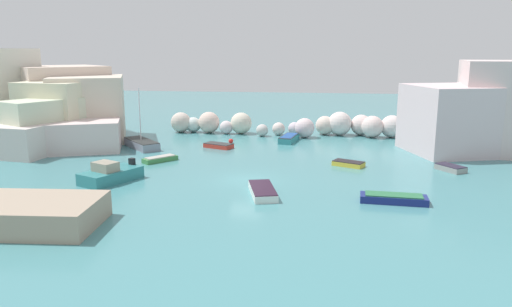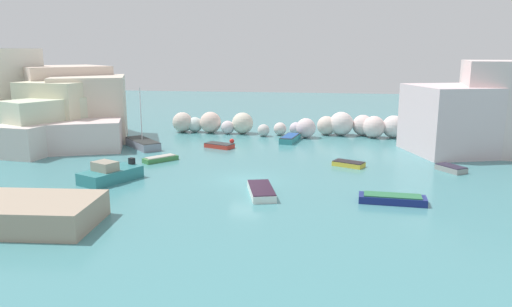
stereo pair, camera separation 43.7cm
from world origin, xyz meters
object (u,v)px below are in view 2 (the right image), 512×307
moored_boat_0 (142,143)px  moored_boat_2 (110,174)px  channel_buoy (232,141)px  moored_boat_5 (392,199)px  moored_boat_1 (261,191)px  moored_boat_7 (349,164)px  moored_boat_6 (290,138)px  stone_dock (29,213)px  moored_boat_4 (160,159)px  moored_boat_8 (451,168)px  moored_boat_3 (219,145)px

moored_boat_0 → moored_boat_2: 13.04m
channel_buoy → moored_boat_5: (14.50, -18.69, 0.01)m
moored_boat_0 → moored_boat_1: size_ratio=1.39×
moored_boat_1 → moored_boat_7: (6.22, 9.44, -0.05)m
moored_boat_6 → moored_boat_7: (5.96, -10.78, -0.14)m
moored_boat_1 → moored_boat_6: (0.26, 20.21, 0.08)m
channel_buoy → moored_boat_2: bearing=-110.1°
stone_dock → moored_boat_4: bearing=84.4°
moored_boat_1 → moored_boat_8: moored_boat_1 is taller
moored_boat_1 → moored_boat_5: bearing=71.6°
stone_dock → moored_boat_3: 24.24m
stone_dock → moored_boat_4: stone_dock is taller
moored_boat_1 → moored_boat_2: moored_boat_2 is taller
moored_boat_0 → moored_boat_5: 27.53m
moored_boat_6 → moored_boat_3: bearing=132.8°
moored_boat_4 → moored_boat_7: 16.64m
moored_boat_3 → moored_boat_4: (-3.82, -6.84, -0.01)m
channel_buoy → stone_dock: bearing=-103.4°
stone_dock → moored_boat_0: size_ratio=1.22×
moored_boat_5 → channel_buoy: bearing=-48.7°
moored_boat_1 → moored_boat_8: 17.00m
moored_boat_0 → moored_boat_2: bearing=148.5°
channel_buoy → moored_boat_1: 19.10m
moored_boat_5 → stone_dock: bearing=23.3°
moored_boat_2 → moored_boat_6: moored_boat_2 is taller
moored_boat_5 → moored_boat_1: bearing=0.2°
moored_boat_5 → moored_boat_8: bearing=-118.1°
moored_boat_0 → moored_boat_3: size_ratio=1.90×
moored_boat_6 → moored_boat_8: size_ratio=1.63×
moored_boat_8 → moored_boat_2: bearing=70.6°
moored_boat_5 → moored_boat_6: 22.37m
stone_dock → moored_boat_0: bearing=96.0°
moored_boat_5 → moored_boat_7: bearing=-72.5°
moored_boat_2 → stone_dock: bearing=23.8°
moored_boat_1 → moored_boat_0: bearing=-150.3°
moored_boat_8 → moored_boat_3: bearing=37.6°
moored_boat_2 → moored_boat_3: moored_boat_2 is taller
moored_boat_2 → moored_boat_4: size_ratio=1.64×
moored_boat_7 → channel_buoy: bearing=169.6°
moored_boat_4 → moored_boat_8: bearing=-50.2°
moored_boat_5 → moored_boat_7: size_ratio=1.51×
moored_boat_2 → moored_boat_6: bearing=171.9°
stone_dock → moored_boat_0: 22.59m
channel_buoy → moored_boat_2: moored_boat_2 is taller
moored_boat_1 → moored_boat_6: bearing=164.2°
moored_boat_3 → moored_boat_7: 14.23m
moored_boat_0 → moored_boat_3: bearing=-124.5°
stone_dock → channel_buoy: (6.24, 26.16, -0.50)m
moored_boat_0 → moored_boat_8: (28.87, -5.60, -0.18)m
stone_dock → moored_boat_7: stone_dock is taller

